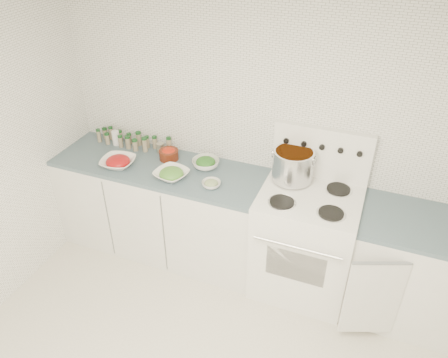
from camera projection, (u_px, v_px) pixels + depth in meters
room_walls at (179, 202)px, 2.17m from camera, size 3.54×3.04×2.52m
counter_left at (163, 208)px, 3.96m from camera, size 1.85×0.62×0.90m
stove at (305, 239)px, 3.53m from camera, size 0.76×0.70×1.36m
counter_right at (412, 270)px, 3.30m from camera, size 0.89×0.77×0.90m
stock_pot at (293, 164)px, 3.39m from camera, size 0.34×0.32×0.24m
bowl_tomato at (118, 162)px, 3.68m from camera, size 0.32×0.32×0.09m
bowl_snowpea at (171, 174)px, 3.53m from camera, size 0.32×0.32×0.09m
bowl_broccoli at (206, 163)px, 3.66m from camera, size 0.24×0.24×0.09m
bowl_zucchini at (211, 184)px, 3.43m from camera, size 0.16×0.16×0.06m
bowl_pepper at (169, 154)px, 3.77m from camera, size 0.17×0.17×0.11m
salt_canister at (116, 138)px, 3.98m from camera, size 0.07×0.07×0.13m
tin_can at (160, 148)px, 3.87m from camera, size 0.09×0.09×0.09m
spice_cluster at (131, 140)px, 3.96m from camera, size 0.72×0.15×0.14m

